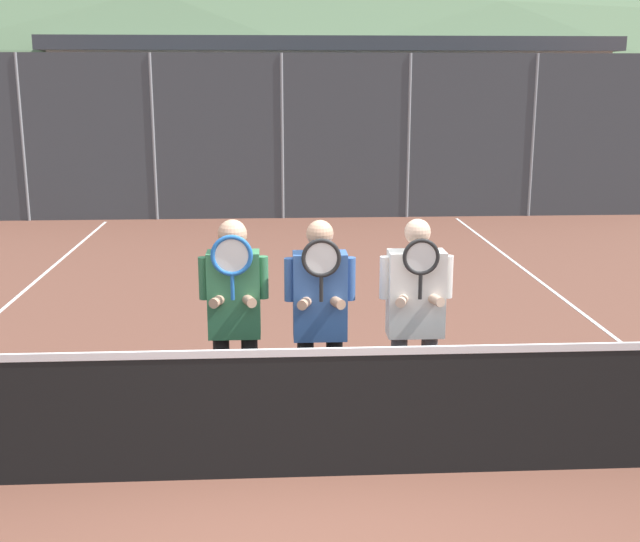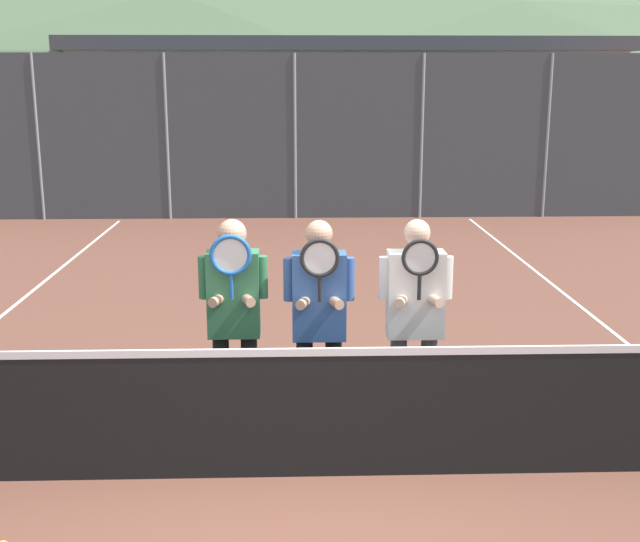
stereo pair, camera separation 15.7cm
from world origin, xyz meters
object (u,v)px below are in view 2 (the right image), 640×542
player_center_left (319,315)px  car_far_left (148,165)px  car_center (554,161)px  player_leftmost (234,310)px  player_center_right (415,313)px  car_left_of_center (354,165)px

player_center_left → car_far_left: player_center_left is taller
car_center → car_far_left: bearing=178.8°
player_leftmost → player_center_right: player_center_right is taller
car_left_of_center → car_center: size_ratio=1.03×
player_leftmost → car_left_of_center: player_leftmost is taller
car_center → car_left_of_center: bearing=-177.0°
car_center → player_center_left: bearing=-114.7°
player_center_right → car_far_left: player_center_right is taller
player_center_left → player_center_right: 0.75m
player_center_right → car_left_of_center: 12.71m
car_left_of_center → player_leftmost: bearing=-98.4°
player_leftmost → car_left_of_center: 12.78m
player_leftmost → player_center_right: (1.41, -0.06, -0.01)m
player_leftmost → car_far_left: 13.43m
car_far_left → car_left_of_center: 4.86m
car_far_left → car_left_of_center: bearing=-5.3°
player_center_left → car_left_of_center: 12.80m
player_center_right → car_far_left: size_ratio=0.41×
player_center_left → car_center: bearing=65.3°
player_leftmost → player_center_right: bearing=-2.6°
player_center_right → car_far_left: 13.87m
player_center_right → car_center: bearing=68.0°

